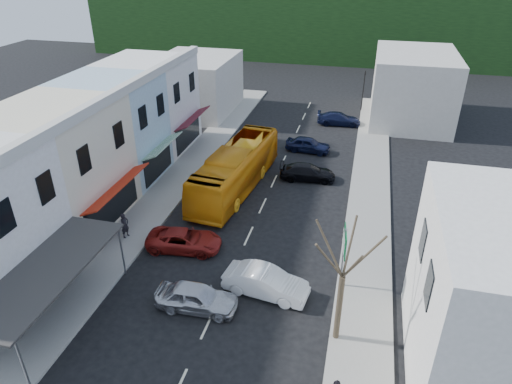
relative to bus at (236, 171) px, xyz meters
name	(u,v)px	position (x,y,z in m)	size (l,w,h in m)	color
ground	(231,274)	(2.59, -10.08, -1.55)	(120.00, 120.00, 0.00)	black
sidewalk_left	(177,181)	(-4.91, -0.08, -1.48)	(3.00, 52.00, 0.15)	gray
sidewalk_right	(369,204)	(10.09, -0.08, -1.48)	(3.00, 52.00, 0.15)	gray
shopfront_row	(76,155)	(-9.90, -5.08, 2.45)	(8.25, 30.00, 8.00)	silver
distant_block_left	(196,85)	(-9.41, 16.92, 1.45)	(8.00, 10.00, 6.00)	#B7B2A8
distant_block_right	(412,87)	(13.59, 19.92, 1.95)	(8.00, 12.00, 7.00)	#B7B2A8
hillside	(330,9)	(1.14, 55.01, 5.18)	(80.00, 26.00, 14.00)	black
bus	(236,171)	(0.00, 0.00, 0.00)	(2.50, 11.60, 3.10)	orange
car_silver	(197,298)	(1.69, -13.20, -0.85)	(1.80, 4.40, 1.40)	silver
car_white	(266,283)	(4.90, -11.23, -0.85)	(1.80, 4.40, 1.40)	white
car_red	(184,239)	(-0.91, -8.40, -0.85)	(1.90, 4.60, 1.40)	maroon
car_black_near	(308,172)	(5.12, 2.88, -0.85)	(1.84, 4.50, 1.40)	black
car_navy_mid	(308,144)	(4.35, 8.46, -0.85)	(1.80, 4.40, 1.40)	black
car_navy_far	(339,118)	(6.49, 16.21, -0.85)	(1.84, 4.50, 1.40)	black
pedestrian_left	(125,225)	(-4.98, -8.25, -0.55)	(0.60, 0.40, 1.70)	black
direction_sign	(343,259)	(8.79, -9.70, 0.36)	(0.38, 1.73, 3.82)	#085226
street_tree	(342,277)	(8.89, -13.58, 2.24)	(2.70, 2.70, 7.58)	#3D3123
traffic_signal	(363,91)	(8.59, 21.42, 0.71)	(0.57, 0.96, 4.52)	black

